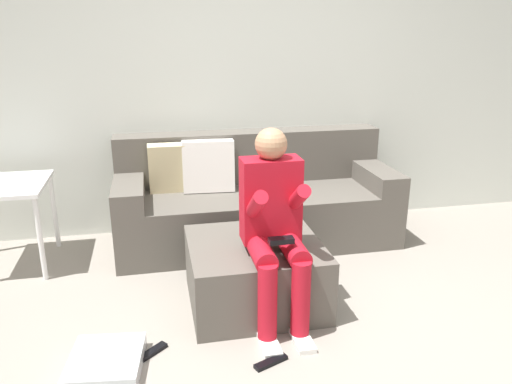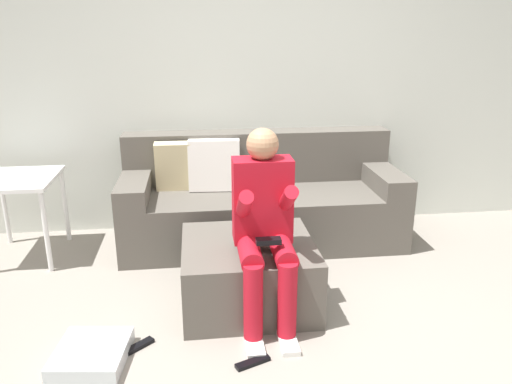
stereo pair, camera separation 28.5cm
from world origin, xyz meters
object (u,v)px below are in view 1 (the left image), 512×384
(couch_sectional, at_px, (253,200))
(person_seated, at_px, (274,221))
(storage_bin, at_px, (106,363))
(side_table, at_px, (9,195))
(remote_near_ottoman, at_px, (271,362))
(ottoman, at_px, (255,273))
(remote_by_storage_bin, at_px, (151,353))

(couch_sectional, height_order, person_seated, person_seated)
(couch_sectional, xyz_separation_m, storage_bin, (-1.09, -1.53, -0.29))
(side_table, bearing_deg, remote_near_ottoman, -44.17)
(storage_bin, xyz_separation_m, side_table, (-0.73, 1.40, 0.50))
(side_table, distance_m, remote_near_ottoman, 2.26)
(person_seated, bearing_deg, side_table, 147.31)
(ottoman, xyz_separation_m, side_table, (-1.62, 0.89, 0.34))
(couch_sectional, relative_size, ottoman, 2.72)
(ottoman, bearing_deg, couch_sectional, 78.96)
(person_seated, xyz_separation_m, storage_bin, (-0.97, -0.31, -0.59))
(ottoman, height_order, remote_near_ottoman, ottoman)
(side_table, bearing_deg, storage_bin, -62.46)
(side_table, height_order, remote_near_ottoman, side_table)
(remote_by_storage_bin, bearing_deg, remote_near_ottoman, -59.85)
(storage_bin, height_order, side_table, side_table)
(ottoman, distance_m, remote_near_ottoman, 0.67)
(couch_sectional, xyz_separation_m, remote_near_ottoman, (-0.25, -1.66, -0.32))
(ottoman, bearing_deg, side_table, 151.28)
(couch_sectional, bearing_deg, side_table, -175.86)
(ottoman, xyz_separation_m, remote_near_ottoman, (-0.05, -0.64, -0.19))
(storage_bin, height_order, remote_near_ottoman, storage_bin)
(couch_sectional, relative_size, side_table, 3.51)
(person_seated, bearing_deg, storage_bin, -162.32)
(person_seated, xyz_separation_m, remote_by_storage_bin, (-0.74, -0.23, -0.62))
(couch_sectional, distance_m, ottoman, 1.05)
(storage_bin, height_order, remote_by_storage_bin, storage_bin)
(storage_bin, distance_m, remote_by_storage_bin, 0.24)
(ottoman, height_order, remote_by_storage_bin, ottoman)
(couch_sectional, height_order, ottoman, couch_sectional)
(ottoman, xyz_separation_m, person_seated, (0.07, -0.20, 0.42))
(ottoman, height_order, person_seated, person_seated)
(couch_sectional, relative_size, person_seated, 1.94)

